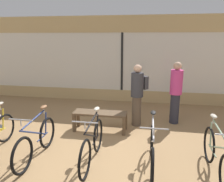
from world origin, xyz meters
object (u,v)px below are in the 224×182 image
at_px(bicycle_right, 152,149).
at_px(display_bench, 100,116).
at_px(customer_near_rack, 176,92).
at_px(bicycle_left, 36,141).
at_px(bicycle_far_right, 217,156).
at_px(bicycle_center, 92,144).
at_px(customer_by_window, 137,93).

xyz_separation_m(bicycle_right, display_bench, (-1.35, 1.51, 0.04)).
bearing_deg(customer_near_rack, bicycle_left, -140.54).
xyz_separation_m(bicycle_left, customer_near_rack, (2.97, 2.45, 0.56)).
relative_size(bicycle_far_right, display_bench, 1.27).
height_order(bicycle_center, display_bench, bicycle_center).
distance_m(customer_near_rack, customer_by_window, 1.11).
xyz_separation_m(bicycle_right, customer_near_rack, (0.65, 2.40, 0.56)).
bearing_deg(bicycle_left, customer_near_rack, 39.46).
xyz_separation_m(bicycle_left, customer_by_window, (1.92, 2.11, 0.55)).
relative_size(bicycle_left, bicycle_far_right, 0.95).
xyz_separation_m(bicycle_far_right, customer_near_rack, (-0.47, 2.48, 0.54)).
distance_m(bicycle_left, customer_by_window, 2.90).
height_order(bicycle_right, display_bench, bicycle_right).
xyz_separation_m(bicycle_center, customer_by_window, (0.75, 2.07, 0.53)).
xyz_separation_m(bicycle_center, bicycle_right, (1.16, 0.01, -0.02)).
xyz_separation_m(customer_near_rack, customer_by_window, (-1.06, -0.34, -0.01)).
height_order(display_bench, customer_by_window, customer_by_window).
bearing_deg(bicycle_far_right, customer_by_window, 125.40).
bearing_deg(bicycle_center, bicycle_right, 0.30).
bearing_deg(customer_near_rack, bicycle_right, -105.21).
xyz_separation_m(bicycle_left, bicycle_right, (2.32, 0.05, 0.00)).
height_order(bicycle_center, bicycle_far_right, bicycle_center).
height_order(display_bench, customer_near_rack, customer_near_rack).
distance_m(bicycle_right, customer_near_rack, 2.55).
distance_m(bicycle_far_right, customer_by_window, 2.69).
xyz_separation_m(bicycle_center, display_bench, (-0.19, 1.52, 0.02)).
bearing_deg(bicycle_far_right, bicycle_center, 178.09).
bearing_deg(customer_near_rack, customer_by_window, -162.38).
distance_m(display_bench, customer_near_rack, 2.25).
height_order(bicycle_left, display_bench, bicycle_left).
xyz_separation_m(bicycle_right, bicycle_far_right, (1.12, -0.08, 0.02)).
bearing_deg(display_bench, bicycle_right, -48.34).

